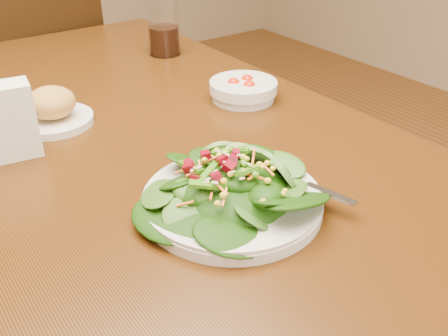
{
  "coord_description": "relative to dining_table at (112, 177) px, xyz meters",
  "views": [
    {
      "loc": [
        -0.31,
        -0.8,
        1.16
      ],
      "look_at": [
        0.04,
        -0.31,
        0.81
      ],
      "focal_mm": 40.0,
      "sensor_mm": 36.0,
      "label": 1
    }
  ],
  "objects": [
    {
      "name": "bread_plate",
      "position": [
        -0.07,
        0.09,
        0.13
      ],
      "size": [
        0.15,
        0.15,
        0.07
      ],
      "color": "silver",
      "rests_on": "dining_table"
    },
    {
      "name": "chair_far",
      "position": [
        0.09,
        0.87,
        -0.11
      ],
      "size": [
        0.51,
        0.51,
        1.01
      ],
      "rotation": [
        0.0,
        0.0,
        3.23
      ],
      "color": "black",
      "rests_on": "ground_plane"
    },
    {
      "name": "tomato_bowl",
      "position": [
        0.3,
        -0.03,
        0.12
      ],
      "size": [
        0.14,
        0.14,
        0.05
      ],
      "color": "silver",
      "rests_on": "dining_table"
    },
    {
      "name": "salad_plate",
      "position": [
        0.05,
        -0.33,
        0.13
      ],
      "size": [
        0.26,
        0.26,
        0.07
      ],
      "rotation": [
        0.0,
        0.0,
        0.01
      ],
      "color": "silver",
      "rests_on": "dining_table"
    },
    {
      "name": "dining_table",
      "position": [
        0.0,
        0.0,
        0.0
      ],
      "size": [
        0.9,
        1.4,
        0.75
      ],
      "color": "#502A0C",
      "rests_on": "ground_plane"
    },
    {
      "name": "drinking_glass",
      "position": [
        0.32,
        0.33,
        0.16
      ],
      "size": [
        0.08,
        0.08,
        0.14
      ],
      "color": "silver",
      "rests_on": "dining_table"
    },
    {
      "name": "napkin_holder",
      "position": [
        -0.17,
        0.01,
        0.17
      ],
      "size": [
        0.1,
        0.07,
        0.13
      ],
      "rotation": [
        0.0,
        0.0,
        -0.16
      ],
      "color": "white",
      "rests_on": "dining_table"
    }
  ]
}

